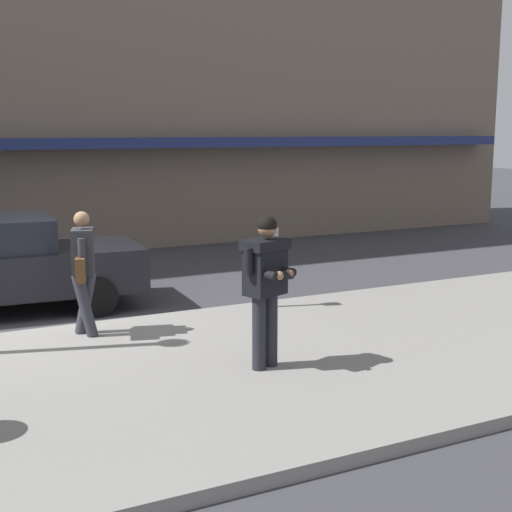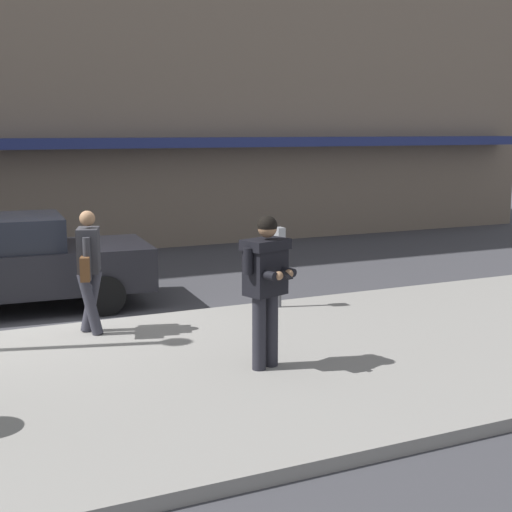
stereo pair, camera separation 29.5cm
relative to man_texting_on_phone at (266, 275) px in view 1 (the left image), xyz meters
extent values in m
plane|color=#3D3D42|center=(-1.92, 3.14, -1.25)|extent=(80.00, 80.00, 0.00)
cube|color=gray|center=(-0.92, 0.29, -1.18)|extent=(32.00, 5.30, 0.14)
cube|color=silver|center=(-0.92, 3.19, -1.25)|extent=(28.00, 0.12, 0.01)
cube|color=navy|center=(-0.92, 9.29, 1.35)|extent=(26.60, 0.70, 0.24)
cylinder|color=black|center=(-0.94, 5.44, -0.93)|extent=(0.65, 0.26, 0.64)
cylinder|color=black|center=(-1.05, 3.74, -0.93)|extent=(0.65, 0.26, 0.64)
cylinder|color=#23232B|center=(0.09, 0.04, -0.67)|extent=(0.16, 0.16, 0.88)
cylinder|color=#23232B|center=(-0.10, -0.02, -0.67)|extent=(0.16, 0.16, 0.88)
cube|color=black|center=(0.00, 0.01, 0.09)|extent=(0.53, 0.43, 0.64)
cube|color=black|center=(0.00, 0.01, 0.36)|extent=(0.60, 0.49, 0.12)
cylinder|color=black|center=(0.25, 0.10, 0.20)|extent=(0.11, 0.11, 0.30)
cylinder|color=black|center=(0.19, -0.09, 0.05)|extent=(0.19, 0.32, 0.10)
sphere|color=#8C6647|center=(0.17, -0.25, 0.05)|extent=(0.10, 0.10, 0.10)
cylinder|color=black|center=(-0.26, -0.08, 0.20)|extent=(0.11, 0.11, 0.30)
cylinder|color=black|center=(-0.09, -0.19, 0.05)|extent=(0.19, 0.32, 0.10)
sphere|color=#8C6647|center=(0.02, -0.30, 0.05)|extent=(0.10, 0.10, 0.10)
cube|color=black|center=(0.11, -0.31, 0.05)|extent=(0.12, 0.16, 0.07)
sphere|color=#8C6647|center=(0.01, -0.02, 0.55)|extent=(0.22, 0.22, 0.22)
sphere|color=black|center=(0.01, -0.02, 0.58)|extent=(0.23, 0.23, 0.23)
cylinder|color=#33333D|center=(-1.53, 2.40, -0.68)|extent=(0.36, 0.24, 0.87)
cylinder|color=#33333D|center=(-1.58, 2.23, -0.68)|extent=(0.36, 0.24, 0.87)
cube|color=#2D2D33|center=(-1.56, 2.32, 0.05)|extent=(0.39, 0.48, 0.60)
cylinder|color=#2D2D33|center=(-1.49, 2.56, -0.03)|extent=(0.10, 0.10, 0.58)
cylinder|color=#2D2D33|center=(-1.63, 2.08, -0.03)|extent=(0.10, 0.10, 0.58)
sphere|color=#8C6647|center=(-1.56, 2.32, 0.48)|extent=(0.21, 0.21, 0.21)
cube|color=brown|center=(-1.67, 2.04, -0.15)|extent=(0.18, 0.26, 0.32)
cylinder|color=#4C4C51|center=(1.44, 2.54, -0.59)|extent=(0.07, 0.07, 1.05)
cube|color=gray|center=(1.44, 2.54, 0.05)|extent=(0.12, 0.18, 0.22)
camera|label=1|loc=(-3.72, -7.13, 1.65)|focal=50.00mm
camera|label=2|loc=(-3.45, -7.25, 1.65)|focal=50.00mm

